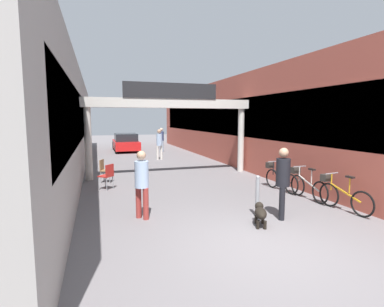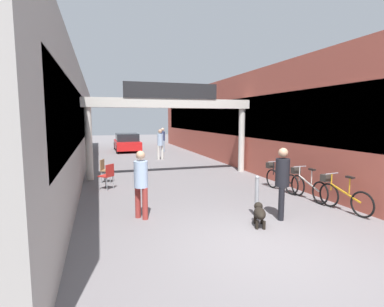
{
  "view_description": "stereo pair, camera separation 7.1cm",
  "coord_description": "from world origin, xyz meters",
  "px_view_note": "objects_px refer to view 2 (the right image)",
  "views": [
    {
      "loc": [
        -3.03,
        -4.87,
        2.48
      ],
      "look_at": [
        0.0,
        4.59,
        1.3
      ],
      "focal_mm": 28.0,
      "sensor_mm": 36.0,
      "label": 1
    },
    {
      "loc": [
        -2.96,
        -4.89,
        2.48
      ],
      "look_at": [
        0.0,
        4.59,
        1.3
      ],
      "focal_mm": 28.0,
      "sensor_mm": 36.0,
      "label": 2
    }
  ],
  "objects_px": {
    "bicycle_orange_nearest": "(341,195)",
    "pedestrian_companion": "(141,180)",
    "bollard_post_metal": "(257,196)",
    "cafe_chair_red_nearer": "(108,174)",
    "pedestrian_with_dog": "(282,178)",
    "pedestrian_carrying_crate": "(160,142)",
    "dog_on_leash": "(259,213)",
    "cafe_chair_wood_farther": "(105,169)",
    "bicycle_silver_second": "(306,185)",
    "pedestrian_elderly_walking": "(163,138)",
    "parked_car_red": "(127,142)",
    "bicycle_black_third": "(279,178)"
  },
  "relations": [
    {
      "from": "pedestrian_with_dog",
      "to": "bicycle_black_third",
      "type": "height_order",
      "value": "pedestrian_with_dog"
    },
    {
      "from": "bicycle_silver_second",
      "to": "parked_car_red",
      "type": "relative_size",
      "value": 0.42
    },
    {
      "from": "pedestrian_companion",
      "to": "bicycle_orange_nearest",
      "type": "bearing_deg",
      "value": -10.44
    },
    {
      "from": "bicycle_silver_second",
      "to": "bicycle_black_third",
      "type": "distance_m",
      "value": 1.2
    },
    {
      "from": "pedestrian_carrying_crate",
      "to": "pedestrian_elderly_walking",
      "type": "xyz_separation_m",
      "value": [
        1.01,
        4.15,
        -0.03
      ]
    },
    {
      "from": "pedestrian_companion",
      "to": "pedestrian_carrying_crate",
      "type": "distance_m",
      "value": 10.63
    },
    {
      "from": "bollard_post_metal",
      "to": "cafe_chair_red_nearer",
      "type": "distance_m",
      "value": 5.41
    },
    {
      "from": "pedestrian_with_dog",
      "to": "pedestrian_carrying_crate",
      "type": "bearing_deg",
      "value": 93.76
    },
    {
      "from": "pedestrian_carrying_crate",
      "to": "bicycle_silver_second",
      "type": "distance_m",
      "value": 10.33
    },
    {
      "from": "pedestrian_with_dog",
      "to": "bicycle_orange_nearest",
      "type": "xyz_separation_m",
      "value": [
        1.91,
        0.09,
        -0.58
      ]
    },
    {
      "from": "bicycle_orange_nearest",
      "to": "pedestrian_companion",
      "type": "bearing_deg",
      "value": 169.56
    },
    {
      "from": "parked_car_red",
      "to": "bicycle_orange_nearest",
      "type": "bearing_deg",
      "value": -76.09
    },
    {
      "from": "parked_car_red",
      "to": "pedestrian_elderly_walking",
      "type": "bearing_deg",
      "value": -26.87
    },
    {
      "from": "pedestrian_companion",
      "to": "bicycle_orange_nearest",
      "type": "xyz_separation_m",
      "value": [
        5.21,
        -0.96,
        -0.53
      ]
    },
    {
      "from": "pedestrian_companion",
      "to": "parked_car_red",
      "type": "distance_m",
      "value": 15.76
    },
    {
      "from": "pedestrian_with_dog",
      "to": "dog_on_leash",
      "type": "bearing_deg",
      "value": -160.66
    },
    {
      "from": "pedestrian_with_dog",
      "to": "bicycle_silver_second",
      "type": "xyz_separation_m",
      "value": [
        1.8,
        1.37,
        -0.58
      ]
    },
    {
      "from": "pedestrian_companion",
      "to": "parked_car_red",
      "type": "height_order",
      "value": "pedestrian_companion"
    },
    {
      "from": "pedestrian_with_dog",
      "to": "pedestrian_carrying_crate",
      "type": "distance_m",
      "value": 11.39
    },
    {
      "from": "cafe_chair_red_nearer",
      "to": "cafe_chair_wood_farther",
      "type": "xyz_separation_m",
      "value": [
        -0.07,
        1.24,
        0.0
      ]
    },
    {
      "from": "pedestrian_companion",
      "to": "bicycle_black_third",
      "type": "distance_m",
      "value": 5.19
    },
    {
      "from": "cafe_chair_wood_farther",
      "to": "cafe_chair_red_nearer",
      "type": "bearing_deg",
      "value": -86.75
    },
    {
      "from": "bollard_post_metal",
      "to": "pedestrian_companion",
      "type": "bearing_deg",
      "value": 165.62
    },
    {
      "from": "bicycle_orange_nearest",
      "to": "cafe_chair_wood_farther",
      "type": "distance_m",
      "value": 8.2
    },
    {
      "from": "pedestrian_carrying_crate",
      "to": "parked_car_red",
      "type": "height_order",
      "value": "pedestrian_carrying_crate"
    },
    {
      "from": "pedestrian_with_dog",
      "to": "cafe_chair_red_nearer",
      "type": "relative_size",
      "value": 1.98
    },
    {
      "from": "pedestrian_companion",
      "to": "cafe_chair_red_nearer",
      "type": "relative_size",
      "value": 1.9
    },
    {
      "from": "pedestrian_with_dog",
      "to": "bicycle_orange_nearest",
      "type": "distance_m",
      "value": 2.0
    },
    {
      "from": "bicycle_black_third",
      "to": "bollard_post_metal",
      "type": "bearing_deg",
      "value": -133.79
    },
    {
      "from": "pedestrian_companion",
      "to": "bicycle_silver_second",
      "type": "relative_size",
      "value": 1.0
    },
    {
      "from": "bicycle_black_third",
      "to": "cafe_chair_red_nearer",
      "type": "relative_size",
      "value": 1.9
    },
    {
      "from": "dog_on_leash",
      "to": "cafe_chair_wood_farther",
      "type": "xyz_separation_m",
      "value": [
        -3.3,
        5.97,
        0.23
      ]
    },
    {
      "from": "pedestrian_elderly_walking",
      "to": "bicycle_silver_second",
      "type": "bearing_deg",
      "value": -83.8
    },
    {
      "from": "pedestrian_elderly_walking",
      "to": "parked_car_red",
      "type": "distance_m",
      "value": 2.8
    },
    {
      "from": "pedestrian_elderly_walking",
      "to": "parked_car_red",
      "type": "bearing_deg",
      "value": 153.13
    },
    {
      "from": "dog_on_leash",
      "to": "pedestrian_elderly_walking",
      "type": "bearing_deg",
      "value": 86.29
    },
    {
      "from": "bicycle_silver_second",
      "to": "cafe_chair_red_nearer",
      "type": "height_order",
      "value": "bicycle_silver_second"
    },
    {
      "from": "dog_on_leash",
      "to": "bollard_post_metal",
      "type": "relative_size",
      "value": 0.67
    },
    {
      "from": "cafe_chair_red_nearer",
      "to": "pedestrian_elderly_walking",
      "type": "bearing_deg",
      "value": 68.93
    },
    {
      "from": "pedestrian_carrying_crate",
      "to": "bicycle_silver_second",
      "type": "bearing_deg",
      "value": -75.71
    },
    {
      "from": "cafe_chair_red_nearer",
      "to": "bicycle_orange_nearest",
      "type": "bearing_deg",
      "value": -36.55
    },
    {
      "from": "pedestrian_companion",
      "to": "bicycle_silver_second",
      "type": "height_order",
      "value": "pedestrian_companion"
    },
    {
      "from": "bicycle_silver_second",
      "to": "cafe_chair_red_nearer",
      "type": "bearing_deg",
      "value": 151.88
    },
    {
      "from": "bicycle_silver_second",
      "to": "parked_car_red",
      "type": "distance_m",
      "value": 15.91
    },
    {
      "from": "dog_on_leash",
      "to": "cafe_chair_wood_farther",
      "type": "distance_m",
      "value": 6.83
    },
    {
      "from": "pedestrian_carrying_crate",
      "to": "pedestrian_elderly_walking",
      "type": "bearing_deg",
      "value": 76.33
    },
    {
      "from": "bicycle_orange_nearest",
      "to": "bicycle_black_third",
      "type": "relative_size",
      "value": 1.0
    },
    {
      "from": "pedestrian_with_dog",
      "to": "bicycle_silver_second",
      "type": "distance_m",
      "value": 2.33
    },
    {
      "from": "bicycle_silver_second",
      "to": "pedestrian_elderly_walking",
      "type": "bearing_deg",
      "value": 96.2
    },
    {
      "from": "bollard_post_metal",
      "to": "bicycle_black_third",
      "type": "bearing_deg",
      "value": 46.21
    }
  ]
}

